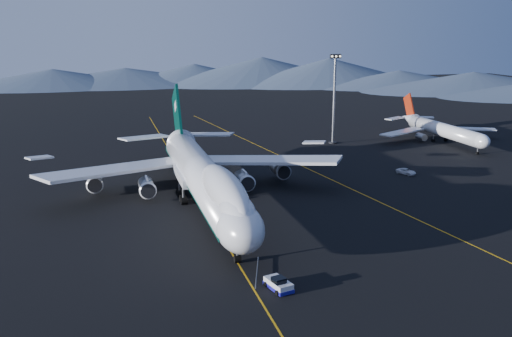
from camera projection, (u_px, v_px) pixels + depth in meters
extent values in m
plane|color=black|center=(203.00, 206.00, 103.98)|extent=(500.00, 500.00, 0.00)
cube|color=orange|center=(203.00, 206.00, 103.98)|extent=(0.25, 220.00, 0.01)
cube|color=orange|center=(334.00, 181.00, 121.06)|extent=(28.08, 198.09, 0.01)
cone|color=#46566C|center=(53.00, 76.00, 308.57)|extent=(100.00, 100.00, 12.00)
cone|color=#46566C|center=(194.00, 73.00, 329.16)|extent=(100.00, 100.00, 12.00)
cone|color=#46566C|center=(329.00, 73.00, 325.06)|extent=(100.00, 100.00, 12.00)
cone|color=#46566C|center=(474.00, 78.00, 296.71)|extent=(100.00, 100.00, 12.00)
cylinder|color=silver|center=(203.00, 177.00, 102.63)|extent=(6.50, 56.00, 6.50)
ellipsoid|color=silver|center=(240.00, 228.00, 76.43)|extent=(6.50, 10.40, 6.50)
ellipsoid|color=silver|center=(224.00, 191.00, 84.72)|extent=(5.13, 25.16, 5.85)
cube|color=black|center=(243.00, 224.00, 74.27)|extent=(3.60, 1.61, 1.29)
cone|color=silver|center=(178.00, 139.00, 133.31)|extent=(6.50, 12.00, 6.50)
cube|color=#03342B|center=(202.00, 180.00, 103.78)|extent=(6.24, 60.00, 1.10)
cube|color=silver|center=(198.00, 175.00, 108.04)|extent=(7.50, 13.00, 1.60)
cube|color=silver|center=(118.00, 169.00, 109.76)|extent=(30.62, 23.28, 2.83)
cube|color=silver|center=(262.00, 160.00, 117.22)|extent=(30.62, 23.28, 2.83)
cylinder|color=slate|center=(147.00, 187.00, 107.98)|extent=(2.90, 5.50, 2.90)
cylinder|color=slate|center=(95.00, 181.00, 111.61)|extent=(2.90, 5.50, 2.90)
cylinder|color=slate|center=(244.00, 180.00, 112.87)|extent=(2.90, 5.50, 2.90)
cylinder|color=slate|center=(279.00, 169.00, 121.39)|extent=(2.90, 5.50, 2.90)
cube|color=#03342B|center=(178.00, 118.00, 131.17)|extent=(0.55, 14.11, 15.94)
cube|color=silver|center=(145.00, 137.00, 132.69)|extent=(12.39, 9.47, 0.98)
cube|color=silver|center=(208.00, 134.00, 136.55)|extent=(12.39, 9.47, 0.98)
cylinder|color=black|center=(237.00, 259.00, 79.06)|extent=(0.90, 1.10, 1.10)
cube|color=silver|center=(278.00, 284.00, 70.98)|extent=(2.96, 4.41, 1.01)
cube|color=navy|center=(278.00, 287.00, 71.07)|extent=(3.10, 4.61, 0.46)
cube|color=black|center=(279.00, 279.00, 70.81)|extent=(1.79, 1.79, 0.83)
cylinder|color=silver|center=(444.00, 130.00, 159.66)|extent=(3.85, 32.43, 3.85)
ellipsoid|color=silver|center=(481.00, 141.00, 144.49)|extent=(3.85, 5.39, 3.85)
cone|color=silver|center=(409.00, 119.00, 177.58)|extent=(3.85, 7.09, 3.85)
cube|color=silver|center=(403.00, 132.00, 161.99)|extent=(17.02, 11.49, 0.35)
cube|color=silver|center=(465.00, 129.00, 167.20)|extent=(17.02, 11.49, 0.35)
cylinder|color=slate|center=(421.00, 137.00, 161.09)|extent=(1.93, 3.55, 1.93)
cylinder|color=slate|center=(456.00, 135.00, 163.95)|extent=(1.93, 3.55, 1.93)
cube|color=maroon|center=(409.00, 106.00, 177.12)|extent=(0.35, 6.91, 8.17)
imported|color=white|center=(406.00, 171.00, 126.59)|extent=(3.76, 4.92, 1.24)
cylinder|color=black|center=(333.00, 143.00, 160.31)|extent=(2.29, 2.29, 0.38)
cylinder|color=slate|center=(334.00, 101.00, 157.48)|extent=(0.67, 0.67, 23.81)
cube|color=black|center=(335.00, 56.00, 154.53)|extent=(3.05, 0.76, 1.14)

